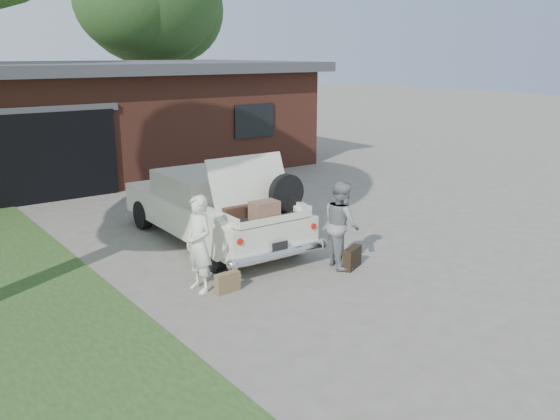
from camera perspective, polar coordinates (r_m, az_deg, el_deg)
ground at (r=9.56m, az=2.16°, el=-7.13°), size 90.00×90.00×0.00m
house at (r=19.60m, az=-17.08°, el=8.67°), size 12.80×7.80×3.30m
sedan at (r=11.58m, az=-6.52°, el=0.30°), size 1.91×4.68×1.86m
woman_left at (r=9.15m, az=-7.83°, el=-3.24°), size 0.40×0.58×1.52m
woman_right at (r=10.17m, az=5.95°, el=-1.36°), size 0.77×0.87×1.50m
suitcase_left at (r=9.23m, az=-5.08°, el=-6.96°), size 0.42×0.15×0.32m
suitcase_right at (r=10.24m, az=6.96°, el=-4.60°), size 0.50×0.33×0.37m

